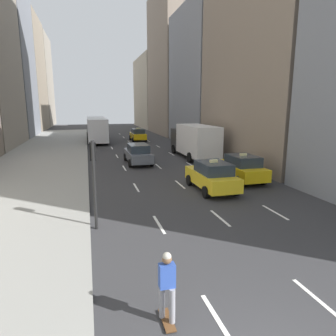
{
  "coord_description": "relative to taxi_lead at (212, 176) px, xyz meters",
  "views": [
    {
      "loc": [
        -2.91,
        -3.55,
        4.91
      ],
      "look_at": [
        1.29,
        12.06,
        1.53
      ],
      "focal_mm": 32.0,
      "sensor_mm": 36.0,
      "label": 1
    }
  ],
  "objects": [
    {
      "name": "taxi_lead",
      "position": [
        0.0,
        0.0,
        0.0
      ],
      "size": [
        2.02,
        4.4,
        1.87
      ],
      "color": "yellow",
      "rests_on": "ground"
    },
    {
      "name": "box_truck",
      "position": [
        2.8,
        10.82,
        0.83
      ],
      "size": [
        2.58,
        8.4,
        3.15
      ],
      "color": "#262628",
      "rests_on": "ground"
    },
    {
      "name": "taxi_third",
      "position": [
        0.0,
        26.32,
        0.0
      ],
      "size": [
        2.02,
        4.4,
        1.87
      ],
      "color": "yellow",
      "rests_on": "ground"
    },
    {
      "name": "city_bus",
      "position": [
        -5.61,
        27.34,
        0.91
      ],
      "size": [
        2.8,
        11.61,
        3.25
      ],
      "color": "silver",
      "rests_on": "ground"
    },
    {
      "name": "sedan_black_near",
      "position": [
        -2.8,
        9.43,
        -0.01
      ],
      "size": [
        2.02,
        4.97,
        1.7
      ],
      "color": "#565B66",
      "rests_on": "ground"
    },
    {
      "name": "lane_markings",
      "position": [
        -1.4,
        10.77,
        -0.87
      ],
      "size": [
        5.72,
        56.0,
        0.01
      ],
      "color": "white",
      "rests_on": "ground"
    },
    {
      "name": "traffic_light_pole",
      "position": [
        -6.75,
        -3.92,
        1.53
      ],
      "size": [
        0.24,
        0.42,
        3.6
      ],
      "color": "black",
      "rests_on": "ground"
    },
    {
      "name": "building_row_right",
      "position": [
        8.0,
        21.07,
        11.72
      ],
      "size": [
        6.0,
        74.42,
        36.43
      ],
      "color": "gray",
      "rests_on": "ground"
    },
    {
      "name": "sidewalk_left",
      "position": [
        -11.0,
        14.77,
        -0.81
      ],
      "size": [
        8.0,
        66.0,
        0.15
      ],
      "primitive_type": "cube",
      "color": "gray",
      "rests_on": "ground"
    },
    {
      "name": "taxi_second",
      "position": [
        2.8,
        1.67,
        0.0
      ],
      "size": [
        2.02,
        4.4,
        1.87
      ],
      "color": "yellow",
      "rests_on": "ground"
    },
    {
      "name": "skateboarder",
      "position": [
        -5.36,
        -9.92,
        0.08
      ],
      "size": [
        0.36,
        0.8,
        1.75
      ],
      "color": "brown",
      "rests_on": "ground"
    }
  ]
}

